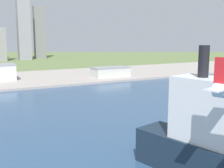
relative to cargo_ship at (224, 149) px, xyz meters
name	(u,v)px	position (x,y,z in m)	size (l,w,h in m)	color
ground_plane	(78,119)	(-15.82, 102.34, -13.84)	(2400.00, 2400.00, 0.00)	#637744
water_bay	(125,152)	(-15.82, 42.34, -13.76)	(840.00, 360.00, 0.15)	#2D4C70
industrial_pier	(23,79)	(-15.82, 292.34, -12.59)	(840.00, 140.00, 2.50)	#A69C94
cargo_ship	(224,149)	(0.00, 0.00, 0.00)	(34.37, 77.71, 49.50)	#192838
warehouse_annex	(110,72)	(86.68, 255.10, -5.20)	(47.13, 24.61, 12.23)	silver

